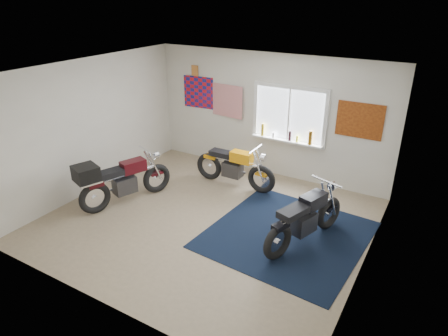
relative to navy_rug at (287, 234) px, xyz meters
The scene contains 10 objects.
ground 1.47m from the navy_rug, 168.58° to the right, with size 5.50×5.50×0.00m, color #9E896B.
room_shell 2.20m from the navy_rug, 168.58° to the right, with size 5.50×5.50×5.50m.
navy_rug is the anchor object (origin of this frame).
window_assembly 2.73m from the navy_rug, 113.27° to the left, with size 1.66×0.17×1.26m.
oil_bottles 2.49m from the navy_rug, 111.81° to the left, with size 1.18×0.09×0.30m.
flag_display 4.53m from the navy_rug, 146.72° to the left, with size 1.60×0.10×1.17m.
triumph_poster 2.73m from the navy_rug, 76.81° to the left, with size 0.90×0.03×0.70m, color #A54C14.
yellow_triumph 2.15m from the navy_rug, 144.88° to the left, with size 1.89×0.57×0.95m.
black_chrome_bike 0.53m from the navy_rug, 10.46° to the right, with size 0.80×1.87×0.99m.
maroon_tourer 3.34m from the navy_rug, 168.84° to the right, with size 0.98×1.92×1.00m.
Camera 1 is at (3.44, -5.28, 3.88)m, focal length 32.00 mm.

